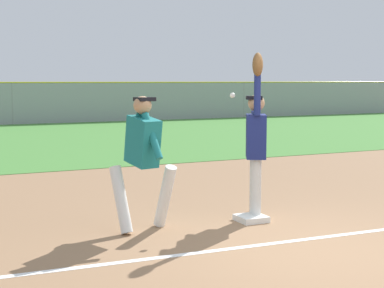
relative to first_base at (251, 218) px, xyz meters
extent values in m
plane|color=#936D4C|center=(-0.16, -1.45, -0.04)|extent=(71.29, 71.29, 0.00)
cube|color=#478438|center=(-0.16, 12.62, -0.04)|extent=(46.62, 14.15, 0.01)
cube|color=white|center=(0.00, 0.00, 0.00)|extent=(0.39, 0.39, 0.08)
cylinder|color=silver|center=(0.19, 0.21, 0.39)|extent=(0.20, 0.20, 0.85)
cylinder|color=silver|center=(0.09, 0.04, 0.39)|extent=(0.20, 0.20, 0.85)
cube|color=navy|center=(0.14, 0.13, 1.11)|extent=(0.44, 0.51, 0.60)
sphere|color=tan|center=(0.14, 0.13, 1.56)|extent=(0.31, 0.31, 0.23)
cube|color=black|center=(0.11, 0.14, 1.64)|extent=(0.29, 0.28, 0.05)
cylinder|color=navy|center=(0.03, -0.07, 1.72)|extent=(0.12, 0.12, 0.62)
cylinder|color=navy|center=(0.24, 0.32, 1.41)|extent=(0.38, 0.59, 0.09)
ellipsoid|color=brown|center=(0.03, -0.07, 2.08)|extent=(0.26, 0.31, 0.32)
cylinder|color=white|center=(-1.21, 0.14, 0.38)|extent=(0.23, 0.45, 0.85)
cylinder|color=white|center=(-1.79, 0.19, 0.38)|extent=(0.23, 0.45, 0.85)
cube|color=#197272|center=(-1.50, 0.17, 1.11)|extent=(0.35, 0.56, 0.66)
sphere|color=tan|center=(-1.50, 0.17, 1.56)|extent=(0.27, 0.27, 0.23)
cube|color=black|center=(-1.47, 0.17, 1.64)|extent=(0.25, 0.24, 0.05)
cylinder|color=#197272|center=(-1.54, 0.38, 1.19)|extent=(0.16, 0.41, 0.58)
cylinder|color=#197272|center=(-1.46, -0.05, 1.19)|extent=(0.16, 0.41, 0.58)
sphere|color=white|center=(-0.11, 0.34, 1.67)|extent=(0.07, 0.07, 0.07)
cube|color=#93999E|center=(-0.16, 19.70, 0.86)|extent=(46.62, 0.06, 1.80)
cylinder|color=yellow|center=(-0.16, 19.70, 1.79)|extent=(46.62, 0.06, 0.06)
cylinder|color=gray|center=(-0.16, 19.70, 0.86)|extent=(0.08, 0.08, 1.80)
cylinder|color=gray|center=(11.49, 19.70, 0.86)|extent=(0.08, 0.08, 1.80)
cube|color=tan|center=(1.19, 24.54, 0.53)|extent=(4.58, 2.36, 0.55)
cube|color=#2D333D|center=(1.19, 24.54, 1.01)|extent=(2.37, 1.97, 0.40)
cylinder|color=black|center=(2.73, 25.33, 0.26)|extent=(0.62, 0.28, 0.60)
cylinder|color=black|center=(2.53, 23.44, 0.26)|extent=(0.62, 0.28, 0.60)
cube|color=#B7B7BC|center=(6.55, 24.41, 0.53)|extent=(4.48, 2.10, 0.55)
cube|color=#2D333D|center=(6.55, 24.41, 1.01)|extent=(2.28, 1.85, 0.40)
cylinder|color=black|center=(7.96, 25.43, 0.26)|extent=(0.61, 0.25, 0.60)
cylinder|color=black|center=(8.05, 23.53, 0.26)|extent=(0.61, 0.25, 0.60)
cylinder|color=black|center=(5.06, 25.30, 0.26)|extent=(0.61, 0.25, 0.60)
cylinder|color=black|center=(5.15, 23.40, 0.26)|extent=(0.61, 0.25, 0.60)
camera|label=1|loc=(-4.12, -6.74, 1.87)|focal=54.99mm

